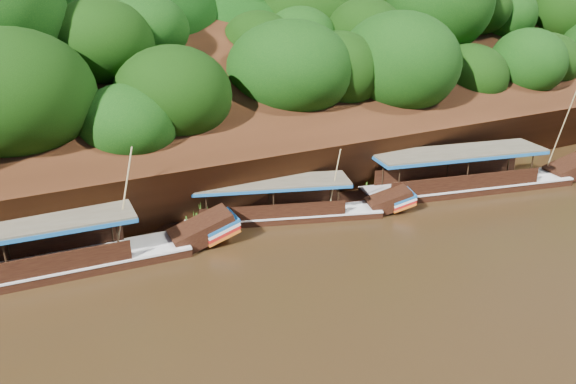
{
  "coord_description": "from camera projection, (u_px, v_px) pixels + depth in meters",
  "views": [
    {
      "loc": [
        -14.12,
        -16.79,
        12.42
      ],
      "look_at": [
        -1.0,
        7.0,
        2.03
      ],
      "focal_mm": 35.0,
      "sensor_mm": 36.0,
      "label": 1
    }
  ],
  "objects": [
    {
      "name": "ground",
      "position": [
        385.0,
        281.0,
        24.54
      ],
      "size": [
        160.0,
        160.0,
        0.0
      ],
      "primitive_type": "plane",
      "color": "black",
      "rests_on": "ground"
    },
    {
      "name": "riverbank",
      "position": [
        199.0,
        127.0,
        42.45
      ],
      "size": [
        120.0,
        30.06,
        19.4
      ],
      "color": "black",
      "rests_on": "ground"
    },
    {
      "name": "boat_0",
      "position": [
        480.0,
        180.0,
        35.09
      ],
      "size": [
        16.37,
        5.67,
        7.1
      ],
      "rotation": [
        0.0,
        0.0,
        -0.22
      ],
      "color": "black",
      "rests_on": "ground"
    },
    {
      "name": "boat_1",
      "position": [
        295.0,
        209.0,
        30.92
      ],
      "size": [
        12.66,
        5.95,
        4.48
      ],
      "rotation": [
        0.0,
        0.0,
        -0.34
      ],
      "color": "black",
      "rests_on": "ground"
    },
    {
      "name": "boat_2",
      "position": [
        52.0,
        261.0,
        25.07
      ],
      "size": [
        16.58,
        3.48,
        5.92
      ],
      "rotation": [
        0.0,
        0.0,
        -0.07
      ],
      "color": "black",
      "rests_on": "ground"
    },
    {
      "name": "reeds",
      "position": [
        242.0,
        202.0,
        30.96
      ],
      "size": [
        50.73,
        2.4,
        2.16
      ],
      "color": "#386E1B",
      "rests_on": "ground"
    }
  ]
}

